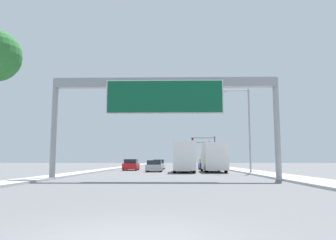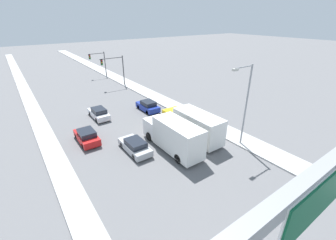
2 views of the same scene
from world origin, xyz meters
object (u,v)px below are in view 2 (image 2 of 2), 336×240
(car_far_right, at_px, (135,146))
(truck_box_primary, at_px, (193,124))
(car_near_center, at_px, (99,113))
(street_lamp_right, at_px, (245,100))
(sign_gantry, at_px, (328,183))
(traffic_light_mid_block, at_px, (100,60))
(car_near_right, at_px, (148,106))
(car_mid_center, at_px, (87,136))
(traffic_light_near_intersection, at_px, (116,66))
(truck_box_secondary, at_px, (173,135))

(car_far_right, bearing_deg, truck_box_primary, -9.78)
(car_near_center, relative_size, street_lamp_right, 0.49)
(truck_box_primary, bearing_deg, car_near_center, 120.41)
(sign_gantry, distance_m, traffic_light_mid_block, 50.69)
(car_near_center, bearing_deg, traffic_light_mid_block, 68.78)
(sign_gantry, bearing_deg, car_near_right, 78.24)
(car_near_right, xyz_separation_m, car_mid_center, (-10.50, -4.06, -0.01))
(street_lamp_right, bearing_deg, truck_box_primary, 124.65)
(truck_box_primary, distance_m, traffic_light_near_intersection, 25.29)
(truck_box_secondary, height_order, street_lamp_right, street_lamp_right)
(car_near_center, bearing_deg, car_near_right, -13.65)
(car_mid_center, distance_m, street_lamp_right, 17.70)
(truck_box_primary, relative_size, traffic_light_mid_block, 1.54)
(truck_box_secondary, bearing_deg, sign_gantry, -97.06)
(street_lamp_right, bearing_deg, car_mid_center, 142.11)
(car_mid_center, relative_size, traffic_light_mid_block, 0.75)
(car_far_right, height_order, traffic_light_mid_block, traffic_light_mid_block)
(street_lamp_right, bearing_deg, truck_box_secondary, 151.88)
(car_near_right, relative_size, traffic_light_near_intersection, 0.71)
(car_far_right, height_order, car_mid_center, car_mid_center)
(traffic_light_mid_block, bearing_deg, car_near_right, -94.60)
(truck_box_secondary, height_order, traffic_light_near_intersection, traffic_light_near_intersection)
(car_near_right, bearing_deg, car_far_right, -127.81)
(car_far_right, bearing_deg, street_lamp_right, -28.98)
(sign_gantry, xyz_separation_m, street_lamp_right, (8.24, 10.66, -0.83))
(car_far_right, bearing_deg, truck_box_secondary, -30.53)
(truck_box_secondary, distance_m, traffic_light_near_intersection, 26.60)
(car_mid_center, xyz_separation_m, truck_box_secondary, (7.00, -7.03, 1.03))
(car_mid_center, xyz_separation_m, traffic_light_mid_block, (12.50, 28.95, 3.07))
(car_near_right, relative_size, street_lamp_right, 0.48)
(car_far_right, bearing_deg, car_mid_center, 125.18)
(street_lamp_right, bearing_deg, car_far_right, 151.02)
(traffic_light_near_intersection, bearing_deg, street_lamp_right, -87.48)
(sign_gantry, height_order, car_near_center, sign_gantry)
(car_near_right, distance_m, truck_box_secondary, 11.67)
(truck_box_secondary, bearing_deg, car_near_center, 105.31)
(truck_box_primary, bearing_deg, car_mid_center, 149.55)
(car_near_center, distance_m, traffic_light_near_intersection, 16.16)
(car_near_center, relative_size, truck_box_primary, 0.51)
(car_near_right, relative_size, truck_box_secondary, 0.52)
(car_near_right, distance_m, car_near_center, 7.20)
(car_near_right, relative_size, truck_box_primary, 0.49)
(sign_gantry, bearing_deg, truck_box_secondary, 82.94)
(truck_box_primary, distance_m, street_lamp_right, 6.39)
(car_mid_center, bearing_deg, traffic_light_mid_block, 66.64)
(truck_box_primary, relative_size, traffic_light_near_intersection, 1.44)
(sign_gantry, height_order, traffic_light_near_intersection, sign_gantry)
(sign_gantry, relative_size, truck_box_secondary, 2.05)
(car_near_center, bearing_deg, car_far_right, -90.00)
(car_near_right, distance_m, car_mid_center, 11.26)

